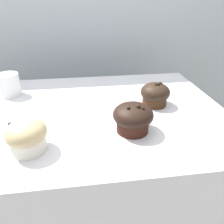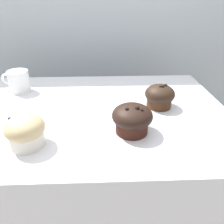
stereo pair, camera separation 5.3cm
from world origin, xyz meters
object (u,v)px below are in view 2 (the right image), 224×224
Objects in this scene: muffin_front_center at (160,96)px; muffin_back_right at (25,131)px; muffin_back_left at (132,119)px; coffee_cup at (19,81)px.

muffin_front_center is 1.01× the size of muffin_back_right.
coffee_cup is at bearing 143.33° from muffin_back_left.
coffee_cup is (-0.40, 0.30, 0.00)m from muffin_back_left.
muffin_back_left reaches higher than coffee_cup.
muffin_front_center is 0.18m from muffin_back_left.
muffin_back_left is 1.13× the size of muffin_back_right.
muffin_front_center is at bearing 27.78° from muffin_back_right.
muffin_back_left is 0.96× the size of coffee_cup.
muffin_back_right is (-0.38, -0.20, 0.00)m from muffin_front_center.
coffee_cup is (-0.51, 0.15, 0.01)m from muffin_front_center.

